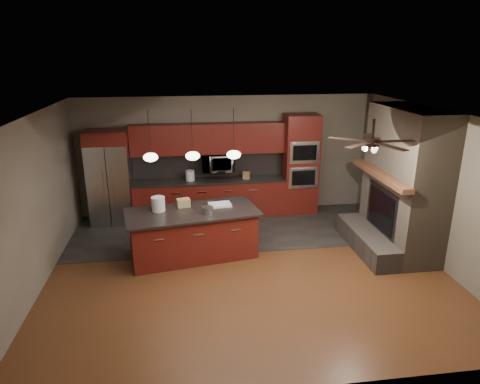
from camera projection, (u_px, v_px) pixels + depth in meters
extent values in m
plane|color=brown|center=(247.00, 268.00, 7.82)|extent=(7.00, 7.00, 0.00)
cube|color=white|center=(248.00, 114.00, 6.94)|extent=(7.00, 6.00, 0.02)
cube|color=slate|center=(228.00, 155.00, 10.20)|extent=(7.00, 0.02, 2.80)
cube|color=slate|center=(436.00, 187.00, 7.84)|extent=(0.02, 6.00, 2.80)
cube|color=slate|center=(34.00, 205.00, 6.92)|extent=(0.02, 6.00, 2.80)
cube|color=#2C2A27|center=(235.00, 229.00, 9.51)|extent=(7.00, 2.40, 0.01)
cube|color=#6C5F4D|center=(404.00, 181.00, 8.16)|extent=(0.80, 2.00, 2.80)
cube|color=#504841|center=(366.00, 241.00, 8.45)|extent=(0.50, 2.00, 0.40)
cube|color=#2D2D30|center=(382.00, 211.00, 8.29)|extent=(0.05, 1.20, 0.95)
cube|color=black|center=(381.00, 211.00, 8.29)|extent=(0.02, 1.00, 0.75)
cube|color=brown|center=(380.00, 175.00, 8.05)|extent=(0.22, 2.10, 0.10)
cube|color=#5D1114|center=(210.00, 199.00, 10.16)|extent=(3.55, 0.60, 0.86)
cube|color=black|center=(210.00, 180.00, 10.02)|extent=(3.59, 0.64, 0.04)
cube|color=black|center=(209.00, 164.00, 10.18)|extent=(3.55, 0.03, 0.60)
cube|color=#5D1114|center=(208.00, 139.00, 9.83)|extent=(3.55, 0.35, 0.70)
cube|color=#5D1114|center=(300.00, 164.00, 10.21)|extent=(0.80, 0.60, 2.38)
cube|color=silver|center=(303.00, 178.00, 10.00)|extent=(0.70, 0.03, 0.52)
cube|color=black|center=(304.00, 178.00, 9.98)|extent=(0.55, 0.02, 0.35)
cube|color=silver|center=(305.00, 153.00, 9.81)|extent=(0.70, 0.03, 0.52)
cube|color=black|center=(305.00, 153.00, 9.79)|extent=(0.55, 0.02, 0.35)
imported|color=silver|center=(218.00, 162.00, 9.96)|extent=(0.73, 0.41, 0.50)
cube|color=silver|center=(110.00, 184.00, 9.64)|extent=(0.92, 0.72, 1.84)
cube|color=#2D2D30|center=(108.00, 189.00, 9.30)|extent=(0.02, 0.02, 1.82)
cube|color=silver|center=(103.00, 187.00, 9.26)|extent=(0.03, 0.03, 0.92)
cube|color=silver|center=(112.00, 186.00, 9.28)|extent=(0.03, 0.03, 0.92)
cube|color=#5D1114|center=(106.00, 137.00, 9.30)|extent=(0.92, 0.72, 0.30)
cube|color=#5D1114|center=(193.00, 235.00, 8.15)|extent=(2.44, 1.34, 0.88)
cube|color=black|center=(192.00, 212.00, 8.00)|extent=(2.61, 1.51, 0.04)
cylinder|color=silver|center=(158.00, 204.00, 7.97)|extent=(0.30, 0.30, 0.27)
cylinder|color=#9D9DA1|center=(208.00, 210.00, 7.85)|extent=(0.27, 0.27, 0.14)
cube|color=white|center=(220.00, 205.00, 8.27)|extent=(0.45, 0.33, 0.04)
cube|color=tan|center=(183.00, 203.00, 8.20)|extent=(0.28, 0.22, 0.16)
cylinder|color=silver|center=(190.00, 176.00, 9.92)|extent=(0.21, 0.21, 0.23)
cube|color=#8E6B49|center=(246.00, 175.00, 10.05)|extent=(0.19, 0.17, 0.17)
cylinder|color=black|center=(149.00, 132.00, 7.51)|extent=(0.01, 0.01, 0.78)
ellipsoid|color=white|center=(151.00, 157.00, 7.65)|extent=(0.26, 0.26, 0.16)
cylinder|color=black|center=(192.00, 131.00, 7.60)|extent=(0.01, 0.01, 0.78)
ellipsoid|color=white|center=(193.00, 156.00, 7.74)|extent=(0.26, 0.26, 0.16)
cylinder|color=black|center=(234.00, 130.00, 7.70)|extent=(0.01, 0.01, 0.78)
ellipsoid|color=white|center=(234.00, 155.00, 7.84)|extent=(0.26, 0.26, 0.16)
cylinder|color=black|center=(373.00, 129.00, 6.47)|extent=(0.04, 0.04, 0.30)
cylinder|color=black|center=(372.00, 142.00, 6.53)|extent=(0.24, 0.24, 0.12)
cube|color=black|center=(395.00, 141.00, 6.58)|extent=(0.60, 0.12, 0.01)
cube|color=black|center=(369.00, 137.00, 6.89)|extent=(0.30, 0.61, 0.01)
cube|color=black|center=(347.00, 140.00, 6.70)|extent=(0.56, 0.45, 0.01)
cube|color=black|center=(359.00, 145.00, 6.28)|extent=(0.56, 0.45, 0.01)
cube|color=black|center=(390.00, 147.00, 6.21)|extent=(0.30, 0.61, 0.01)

